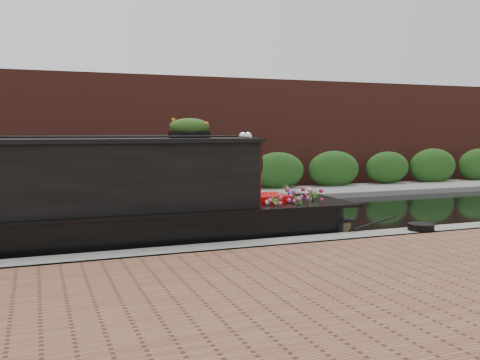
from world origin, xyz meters
name	(u,v)px	position (x,y,z in m)	size (l,w,h in m)	color
ground	(197,225)	(0.00, 0.00, 0.00)	(80.00, 80.00, 0.00)	black
near_bank_coping	(254,258)	(0.00, -3.30, 0.00)	(40.00, 0.60, 0.50)	gray
near_bank_pavers	(393,339)	(0.00, -7.00, 0.00)	(40.00, 7.00, 0.50)	brown
far_bank_path	(157,202)	(0.00, 4.20, 0.00)	(40.00, 2.40, 0.34)	slate
far_hedge	(151,198)	(0.00, 5.10, 0.00)	(40.00, 1.10, 2.80)	#214A18
far_brick_wall	(139,191)	(0.00, 7.20, 0.00)	(40.00, 1.00, 8.00)	#59261E
narrowboat	(39,211)	(-3.29, -1.79, 0.76)	(10.90, 2.13, 2.54)	black
rope_fender	(340,224)	(2.58, -1.79, 0.16)	(0.32, 0.32, 0.32)	olive
coiled_mooring_rope	(421,227)	(3.39, -3.31, 0.31)	(0.49, 0.49, 0.12)	black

